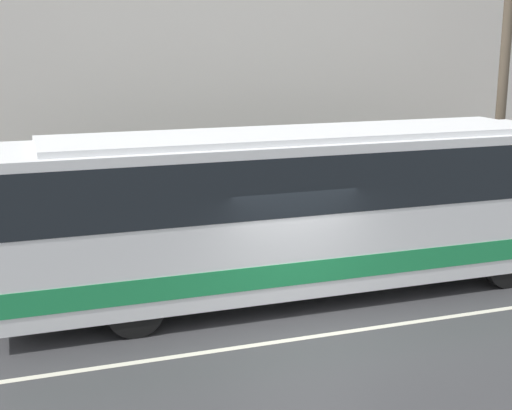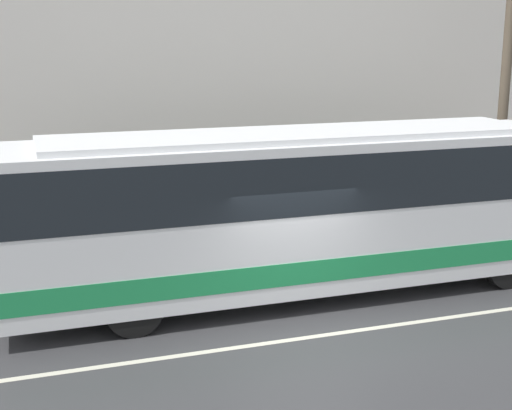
{
  "view_description": "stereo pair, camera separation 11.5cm",
  "coord_description": "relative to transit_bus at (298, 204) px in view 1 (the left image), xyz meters",
  "views": [
    {
      "loc": [
        -4.91,
        -11.05,
        5.33
      ],
      "look_at": [
        -0.34,
        2.23,
        1.99
      ],
      "focal_mm": 50.0,
      "sensor_mm": 36.0,
      "label": 1
    },
    {
      "loc": [
        -4.8,
        -11.08,
        5.33
      ],
      "look_at": [
        -0.34,
        2.23,
        1.99
      ],
      "focal_mm": 50.0,
      "sensor_mm": 36.0,
      "label": 2
    }
  ],
  "objects": [
    {
      "name": "lane_stripe",
      "position": [
        -0.59,
        -2.23,
        -1.94
      ],
      "size": [
        54.0,
        0.14,
        0.01
      ],
      "color": "beige",
      "rests_on": "ground_plane"
    },
    {
      "name": "transit_bus",
      "position": [
        0.0,
        0.0,
        0.0
      ],
      "size": [
        12.08,
        2.61,
        3.45
      ],
      "color": "white",
      "rests_on": "ground_plane"
    },
    {
      "name": "ground_plane",
      "position": [
        -0.59,
        -2.23,
        -1.95
      ],
      "size": [
        60.0,
        60.0,
        0.0
      ],
      "primitive_type": "plane",
      "color": "#38383A"
    },
    {
      "name": "utility_pole_near",
      "position": [
        6.73,
        2.42,
        2.64
      ],
      "size": [
        0.26,
        0.26,
        8.89
      ],
      "color": "brown",
      "rests_on": "sidewalk"
    },
    {
      "name": "building_facade",
      "position": [
        -0.59,
        4.74,
        2.57
      ],
      "size": [
        60.0,
        0.35,
        9.37
      ],
      "color": "silver",
      "rests_on": "ground_plane"
    },
    {
      "name": "sidewalk",
      "position": [
        -0.59,
        3.18,
        -1.88
      ],
      "size": [
        60.0,
        2.83,
        0.13
      ],
      "color": "#A09E99",
      "rests_on": "ground_plane"
    }
  ]
}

